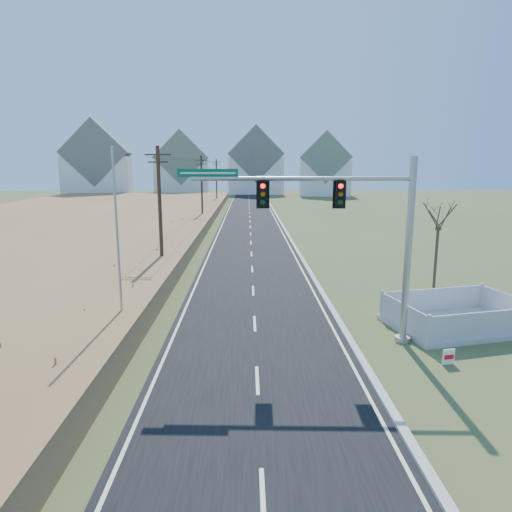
{
  "coord_description": "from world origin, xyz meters",
  "views": [
    {
      "loc": [
        -0.33,
        -17.22,
        7.61
      ],
      "look_at": [
        0.07,
        4.13,
        3.4
      ],
      "focal_mm": 32.0,
      "sensor_mm": 36.0,
      "label": 1
    }
  ],
  "objects": [
    {
      "name": "traffic_signal_mast",
      "position": [
        4.58,
        1.77,
        4.85
      ],
      "size": [
        10.08,
        0.77,
        8.02
      ],
      "rotation": [
        0.0,
        0.0,
        -0.04
      ],
      "color": "#9EA0A5",
      "rests_on": "ground"
    },
    {
      "name": "reed_marsh",
      "position": [
        -24.0,
        40.0,
        0.65
      ],
      "size": [
        38.0,
        110.0,
        1.3
      ],
      "primitive_type": "cube",
      "color": "#9B7446",
      "rests_on": "ground"
    },
    {
      "name": "open_sign",
      "position": [
        7.47,
        -0.74,
        0.33
      ],
      "size": [
        0.51,
        0.15,
        0.63
      ],
      "rotation": [
        0.0,
        0.0,
        0.2
      ],
      "color": "white",
      "rests_on": "ground"
    },
    {
      "name": "utility_pole_mid",
      "position": [
        -6.5,
        45.0,
        4.68
      ],
      "size": [
        1.8,
        0.26,
        9.0
      ],
      "color": "#422D1E",
      "rests_on": "ground"
    },
    {
      "name": "road",
      "position": [
        0.0,
        50.0,
        0.03
      ],
      "size": [
        8.0,
        180.0,
        0.06
      ],
      "primitive_type": "cube",
      "color": "black",
      "rests_on": "ground"
    },
    {
      "name": "condo_n",
      "position": [
        2.0,
        112.0,
        7.61
      ],
      "size": [
        15.27,
        10.2,
        18.54
      ],
      "color": "white",
      "rests_on": "ground"
    },
    {
      "name": "condo_nnw",
      "position": [
        -18.0,
        108.0,
        6.94
      ],
      "size": [
        14.93,
        11.17,
        17.03
      ],
      "rotation": [
        0.0,
        0.0,
        0.07
      ],
      "color": "white",
      "rests_on": "ground"
    },
    {
      "name": "flagpole",
      "position": [
        -5.96,
        2.35,
        3.38
      ],
      "size": [
        0.38,
        0.38,
        8.47
      ],
      "color": "#B7B5AD",
      "rests_on": "ground"
    },
    {
      "name": "utility_pole_near",
      "position": [
        -6.5,
        15.0,
        4.68
      ],
      "size": [
        1.8,
        0.26,
        9.0
      ],
      "color": "#422D1E",
      "rests_on": "ground"
    },
    {
      "name": "condo_ne",
      "position": [
        20.0,
        104.0,
        6.84
      ],
      "size": [
        14.12,
        10.51,
        16.52
      ],
      "rotation": [
        0.0,
        0.0,
        -0.1
      ],
      "color": "white",
      "rests_on": "ground"
    },
    {
      "name": "condo_nw",
      "position": [
        -38.0,
        100.0,
        7.7
      ],
      "size": [
        17.69,
        13.38,
        19.05
      ],
      "rotation": [
        0.0,
        0.0,
        0.14
      ],
      "color": "white",
      "rests_on": "ground"
    },
    {
      "name": "curb",
      "position": [
        4.15,
        50.0,
        0.09
      ],
      "size": [
        0.3,
        180.0,
        0.18
      ],
      "primitive_type": "cube",
      "color": "#B2AFA8",
      "rests_on": "ground"
    },
    {
      "name": "utility_pole_far",
      "position": [
        -6.5,
        75.0,
        4.68
      ],
      "size": [
        1.8,
        0.26,
        9.0
      ],
      "color": "#422D1E",
      "rests_on": "ground"
    },
    {
      "name": "ground",
      "position": [
        0.0,
        0.0,
        0.0
      ],
      "size": [
        260.0,
        260.0,
        0.0
      ],
      "primitive_type": "plane",
      "color": "#455529",
      "rests_on": "ground"
    },
    {
      "name": "fence_enclosure",
      "position": [
        9.71,
        3.47,
        0.28
      ],
      "size": [
        6.95,
        5.49,
        1.41
      ],
      "rotation": [
        0.0,
        0.0,
        0.23
      ],
      "color": "#B7B5AD",
      "rests_on": "ground"
    },
    {
      "name": "bare_tree",
      "position": [
        11.58,
        10.8,
        4.7
      ],
      "size": [
        2.2,
        2.2,
        5.84
      ],
      "color": "#4C3F33",
      "rests_on": "ground"
    }
  ]
}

